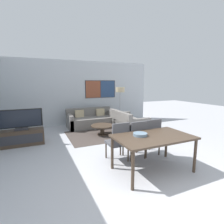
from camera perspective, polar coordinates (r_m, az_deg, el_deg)
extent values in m
plane|color=#B2B2B7|center=(3.39, 13.95, -23.71)|extent=(24.00, 24.00, 0.00)
cube|color=silver|center=(7.96, -11.21, 6.14)|extent=(7.00, 0.06, 2.80)
cube|color=#2D2D33|center=(8.23, -3.76, 7.45)|extent=(1.48, 0.01, 0.81)
cube|color=brown|center=(8.10, -6.14, 7.39)|extent=(0.70, 0.02, 0.77)
cube|color=navy|center=(8.36, -1.42, 7.50)|extent=(0.70, 0.02, 0.77)
cube|color=#473D38|center=(6.35, -3.18, -7.33)|extent=(2.41, 1.85, 0.01)
cube|color=#423326|center=(5.88, -27.26, -7.42)|extent=(1.21, 0.39, 0.48)
cube|color=#2D2D33|center=(5.68, -27.35, -7.98)|extent=(1.11, 0.01, 0.26)
cube|color=#2D2D33|center=(5.81, -27.46, -4.93)|extent=(0.36, 0.20, 0.05)
cube|color=#2D2D33|center=(5.80, -27.51, -4.31)|extent=(0.06, 0.03, 0.08)
cube|color=black|center=(5.75, -27.70, -1.87)|extent=(1.19, 0.04, 0.54)
cube|color=black|center=(5.72, -27.71, -1.91)|extent=(1.11, 0.01, 0.49)
cube|color=slate|center=(7.42, -6.64, -3.26)|extent=(1.97, 0.93, 0.42)
cube|color=slate|center=(7.75, -7.54, -1.40)|extent=(1.97, 0.16, 0.77)
cube|color=slate|center=(7.19, -13.64, -3.16)|extent=(0.14, 0.93, 0.60)
cube|color=slate|center=(7.72, -0.16, -2.01)|extent=(0.14, 0.93, 0.60)
cube|color=#C6B289|center=(7.42, -10.60, -0.52)|extent=(0.36, 0.12, 0.30)
cube|color=#C6B289|center=(7.69, -3.86, -0.03)|extent=(0.36, 0.12, 0.30)
cube|color=slate|center=(6.91, 5.47, -4.19)|extent=(0.93, 1.63, 0.42)
cube|color=slate|center=(6.69, 2.62, -3.06)|extent=(0.16, 1.63, 0.77)
cube|color=slate|center=(6.28, 8.88, -4.83)|extent=(0.93, 0.14, 0.60)
cube|color=slate|center=(7.53, 2.66, -2.31)|extent=(0.93, 0.14, 0.60)
cube|color=#C6B289|center=(6.42, 5.57, -1.97)|extent=(0.12, 0.36, 0.30)
cylinder|color=#423326|center=(6.35, -3.19, -7.23)|extent=(0.36, 0.36, 0.03)
cylinder|color=#423326|center=(6.31, -3.20, -6.01)|extent=(0.14, 0.14, 0.31)
cylinder|color=#423326|center=(6.27, -3.21, -4.45)|extent=(0.80, 0.80, 0.04)
cube|color=#423326|center=(3.74, 13.36, -7.92)|extent=(1.60, 0.97, 0.04)
cylinder|color=#423326|center=(3.17, 6.81, -18.49)|extent=(0.06, 0.06, 0.72)
cylinder|color=#423326|center=(4.08, 25.46, -12.81)|extent=(0.06, 0.06, 0.72)
cylinder|color=#423326|center=(3.85, 0.07, -13.16)|extent=(0.06, 0.06, 0.72)
cylinder|color=#423326|center=(4.63, 17.31, -9.65)|extent=(0.06, 0.06, 0.72)
cube|color=#4C4C51|center=(4.24, 1.61, -10.00)|extent=(0.46, 0.46, 0.06)
cube|color=#4C4C51|center=(3.98, 2.93, -7.14)|extent=(0.42, 0.05, 0.49)
cylinder|color=#423326|center=(4.08, 0.26, -14.28)|extent=(0.04, 0.04, 0.40)
cylinder|color=#423326|center=(4.25, 5.30, -13.32)|extent=(0.04, 0.04, 0.40)
cylinder|color=#423326|center=(4.42, -1.96, -12.36)|extent=(0.04, 0.04, 0.40)
cylinder|color=#423326|center=(4.57, 2.77, -11.58)|extent=(0.04, 0.04, 0.40)
cube|color=#4C4C51|center=(4.42, 7.22, -9.26)|extent=(0.46, 0.46, 0.06)
cube|color=#4C4C51|center=(4.17, 8.78, -6.45)|extent=(0.42, 0.05, 0.49)
cylinder|color=#423326|center=(4.24, 6.24, -13.35)|extent=(0.04, 0.04, 0.40)
cylinder|color=#423326|center=(4.45, 10.78, -12.37)|extent=(0.04, 0.04, 0.40)
cylinder|color=#423326|center=(4.57, 3.63, -11.62)|extent=(0.04, 0.04, 0.40)
cylinder|color=#423326|center=(4.76, 7.97, -10.82)|extent=(0.04, 0.04, 0.40)
cube|color=#4C4C51|center=(4.69, 11.80, -8.27)|extent=(0.46, 0.46, 0.06)
cube|color=#4C4C51|center=(4.46, 13.47, -5.57)|extent=(0.42, 0.05, 0.49)
cylinder|color=#423326|center=(4.51, 11.12, -12.09)|extent=(0.04, 0.04, 0.40)
cylinder|color=#423326|center=(4.74, 15.15, -11.16)|extent=(0.04, 0.04, 0.40)
cylinder|color=#423326|center=(4.81, 8.32, -10.58)|extent=(0.04, 0.04, 0.40)
cylinder|color=#423326|center=(5.03, 12.22, -9.80)|extent=(0.04, 0.04, 0.40)
cylinder|color=slate|center=(3.69, 9.17, -7.21)|extent=(0.29, 0.29, 0.06)
torus|color=slate|center=(3.69, 9.18, -6.89)|extent=(0.29, 0.29, 0.02)
cylinder|color=#2D2D33|center=(8.14, 2.59, -3.49)|extent=(0.28, 0.28, 0.02)
cylinder|color=#B7B7BC|center=(8.01, 2.63, 1.49)|extent=(0.03, 0.03, 1.40)
cylinder|color=#C6B289|center=(7.94, 2.68, 7.31)|extent=(0.41, 0.41, 0.22)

